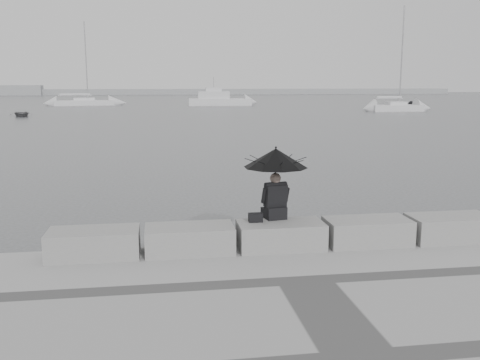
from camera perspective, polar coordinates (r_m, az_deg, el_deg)
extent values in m
plane|color=#3F4143|center=(10.72, 3.76, -9.11)|extent=(360.00, 360.00, 0.00)
cube|color=gray|center=(9.90, -15.33, -6.56)|extent=(1.60, 0.80, 0.50)
cube|color=gray|center=(9.84, -5.40, -6.33)|extent=(1.60, 0.80, 0.50)
cube|color=gray|center=(10.07, 4.36, -5.92)|extent=(1.60, 0.80, 0.50)
cube|color=gray|center=(10.57, 13.42, -5.39)|extent=(1.60, 0.80, 0.50)
cube|color=gray|center=(11.31, 21.46, -4.80)|extent=(1.60, 0.80, 0.50)
sphere|color=#726056|center=(10.15, 3.80, 0.19)|extent=(0.21, 0.21, 0.21)
cylinder|color=black|center=(10.12, 3.81, 0.57)|extent=(0.02, 0.02, 1.00)
cone|color=black|center=(10.08, 3.84, 2.37)|extent=(1.22, 1.22, 0.36)
sphere|color=black|center=(10.05, 3.85, 3.49)|extent=(0.04, 0.04, 0.04)
cube|color=black|center=(10.00, 1.67, -4.03)|extent=(0.26, 0.15, 0.17)
cube|color=gray|center=(164.90, -7.97, 9.30)|extent=(180.00, 6.00, 1.60)
cube|color=silver|center=(88.46, -16.26, 7.87)|extent=(9.33, 3.57, 0.90)
cube|color=silver|center=(88.44, -16.28, 8.26)|extent=(3.36, 2.00, 0.50)
cylinder|color=#979799|center=(88.46, -16.48, 12.04)|extent=(0.16, 0.16, 12.00)
cylinder|color=#979799|center=(88.43, -16.30, 8.68)|extent=(5.08, 0.77, 0.10)
cube|color=silver|center=(70.58, 16.31, 7.34)|extent=(6.46, 2.51, 0.90)
cube|color=silver|center=(70.56, 16.34, 7.82)|extent=(2.27, 1.64, 0.50)
cylinder|color=#979799|center=(70.58, 16.58, 12.57)|extent=(0.16, 0.16, 12.00)
cylinder|color=#979799|center=(70.54, 16.36, 8.35)|extent=(3.61, 0.16, 0.10)
cube|color=silver|center=(84.82, -2.16, 8.28)|extent=(9.87, 3.21, 1.20)
cube|color=silver|center=(84.79, -2.16, 9.03)|extent=(4.97, 2.40, 1.20)
cube|color=silver|center=(84.78, -2.16, 9.63)|extent=(2.51, 1.70, 0.60)
cylinder|color=#979799|center=(84.77, -2.17, 10.38)|extent=(0.08, 0.08, 1.60)
cube|color=black|center=(77.10, 16.45, 7.48)|extent=(5.56, 2.44, 0.70)
cube|color=silver|center=(77.08, 16.47, 7.85)|extent=(1.78, 1.44, 0.50)
imported|color=slate|center=(61.81, -22.28, 6.55)|extent=(3.63, 2.36, 0.57)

